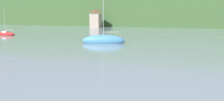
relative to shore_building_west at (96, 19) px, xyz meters
The scene contains 4 objects.
wooded_hillside 54.02m from the shore_building_west, 49.12° to the left, with size 352.00×59.79×40.72m.
shore_building_west is the anchor object (origin of this frame).
sailboat_far_1 56.58m from the shore_building_west, 65.05° to the right, with size 8.67×4.34×10.76m.
sailboat_far_5 44.28m from the shore_building_west, 100.61° to the right, with size 6.01×2.05×7.38m.
Camera 1 is at (9.25, 25.97, 5.75)m, focal length 37.84 mm.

